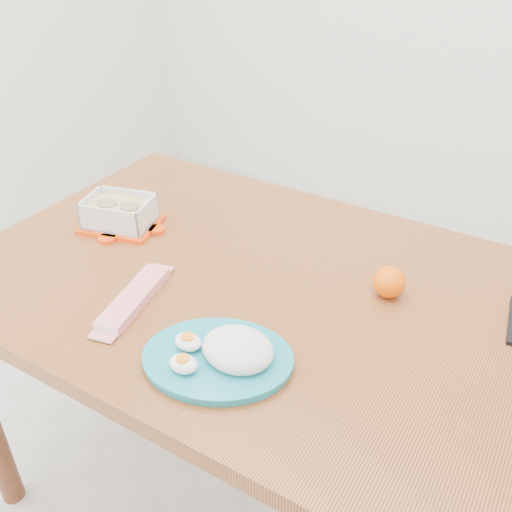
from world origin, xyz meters
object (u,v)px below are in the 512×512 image
Objects in this scene: dining_table at (256,312)px; rice_plate at (224,353)px; orange_fruit at (389,282)px; food_container at (120,213)px.

rice_plate reaches higher than dining_table.
rice_plate reaches higher than orange_fruit.
orange_fruit is (0.67, 0.10, -0.01)m from food_container.
food_container is at bearing 177.03° from dining_table.
food_container is 0.61× the size of rice_plate.
dining_table is at bearing 85.44° from rice_plate.
rice_plate is (0.10, -0.25, 0.11)m from dining_table.
orange_fruit reaches higher than dining_table.
food_container is at bearing 127.68° from rice_plate.
food_container reaches higher than dining_table.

